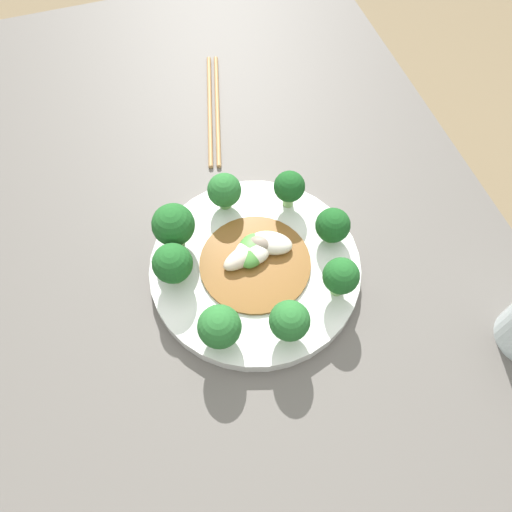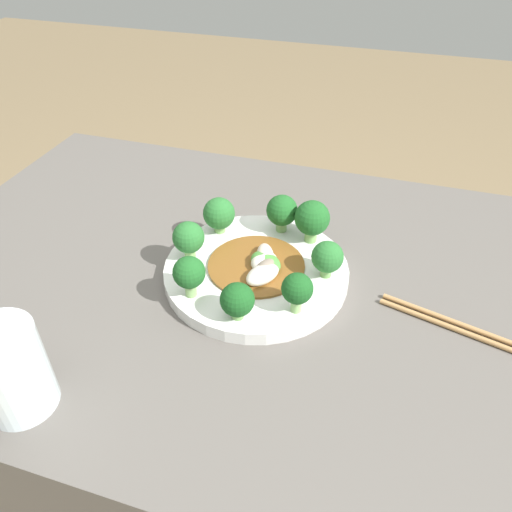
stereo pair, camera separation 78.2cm
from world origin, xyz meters
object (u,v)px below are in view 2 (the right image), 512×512
(broccoli_west, at_px, (327,257))
(chopsticks, at_px, (470,331))
(broccoli_south, at_px, (282,211))
(stirfry_center, at_px, (262,265))
(broccoli_southeast, at_px, (219,214))
(broccoli_north, at_px, (237,300))
(broccoli_southwest, at_px, (312,219))
(broccoli_east, at_px, (189,238))
(drinking_glass, at_px, (10,370))
(broccoli_northeast, at_px, (189,273))
(plate, at_px, (256,272))
(broccoli_northwest, at_px, (297,289))

(broccoli_west, height_order, chopsticks, broccoli_west)
(broccoli_south, relative_size, stirfry_center, 0.44)
(broccoli_south, bearing_deg, broccoli_southeast, 18.91)
(broccoli_north, xyz_separation_m, broccoli_southwest, (-0.05, -0.19, 0.01))
(broccoli_north, bearing_deg, broccoli_west, -128.66)
(broccoli_north, bearing_deg, broccoli_east, -41.86)
(broccoli_south, bearing_deg, drinking_glass, 62.92)
(broccoli_east, bearing_deg, broccoli_north, 138.14)
(chopsticks, bearing_deg, broccoli_southeast, -13.72)
(broccoli_southeast, bearing_deg, chopsticks, 166.28)
(broccoli_south, bearing_deg, broccoli_northeast, 67.13)
(broccoli_east, relative_size, broccoli_south, 0.97)
(broccoli_north, distance_m, broccoli_southeast, 0.19)
(plate, xyz_separation_m, stirfry_center, (-0.01, 0.00, 0.02))
(broccoli_southwest, relative_size, drinking_glass, 0.62)
(plate, height_order, broccoli_west, broccoli_west)
(broccoli_east, relative_size, broccoli_northeast, 0.98)
(broccoli_west, distance_m, broccoli_north, 0.15)
(broccoli_east, bearing_deg, broccoli_southeast, -103.43)
(broccoli_south, height_order, drinking_glass, drinking_glass)
(broccoli_north, xyz_separation_m, stirfry_center, (-0.00, -0.10, -0.02))
(plate, distance_m, drinking_glass, 0.34)
(broccoli_north, height_order, chopsticks, broccoli_north)
(broccoli_northeast, bearing_deg, stirfry_center, -133.93)
(broccoli_northeast, height_order, broccoli_northwest, broccoli_northeast)
(stirfry_center, relative_size, chopsticks, 0.60)
(broccoli_northeast, xyz_separation_m, broccoli_southeast, (0.02, -0.15, -0.01))
(drinking_glass, bearing_deg, broccoli_southeast, -106.46)
(broccoli_west, height_order, stirfry_center, broccoli_west)
(broccoli_northeast, bearing_deg, drinking_glass, 59.36)
(broccoli_southwest, relative_size, broccoli_south, 1.11)
(broccoli_south, distance_m, chopsticks, 0.32)
(broccoli_west, bearing_deg, broccoli_east, 5.46)
(stirfry_center, bearing_deg, drinking_glass, 55.15)
(plate, xyz_separation_m, broccoli_west, (-0.10, -0.01, 0.04))
(plate, height_order, broccoli_north, broccoli_north)
(broccoli_south, bearing_deg, plate, 83.74)
(plate, xyz_separation_m, broccoli_southeast, (0.08, -0.07, 0.04))
(broccoli_northwest, bearing_deg, broccoli_northeast, 5.19)
(broccoli_northeast, bearing_deg, broccoli_southwest, -126.90)
(broccoli_southeast, bearing_deg, broccoli_east, 76.57)
(stirfry_center, height_order, drinking_glass, drinking_glass)
(chopsticks, bearing_deg, broccoli_south, -23.41)
(broccoli_northeast, bearing_deg, broccoli_northwest, -174.81)
(broccoli_southwest, xyz_separation_m, chopsticks, (-0.24, 0.11, -0.06))
(broccoli_southeast, height_order, stirfry_center, broccoli_southeast)
(broccoli_north, distance_m, broccoli_south, 0.20)
(broccoli_northeast, bearing_deg, broccoli_north, 164.10)
(drinking_glass, xyz_separation_m, chopsticks, (-0.49, -0.26, -0.05))
(broccoli_southwest, height_order, broccoli_south, broccoli_southwest)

